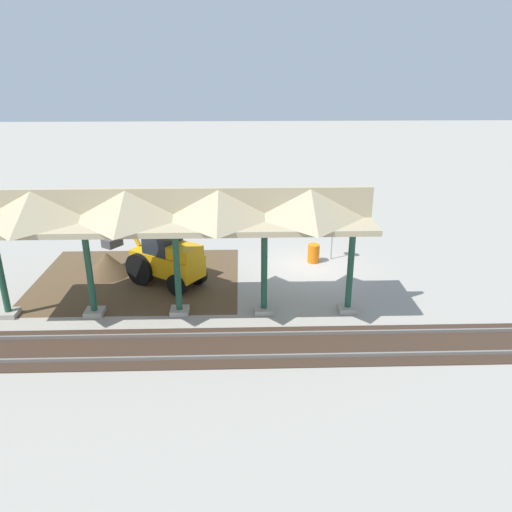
{
  "coord_description": "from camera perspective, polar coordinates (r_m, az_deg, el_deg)",
  "views": [
    {
      "loc": [
        3.0,
        21.54,
        9.05
      ],
      "look_at": [
        2.42,
        2.63,
        1.6
      ],
      "focal_mm": 35.0,
      "sensor_mm": 36.0,
      "label": 1
    }
  ],
  "objects": [
    {
      "name": "ground_plane",
      "position": [
        23.56,
        5.69,
        -1.21
      ],
      "size": [
        120.0,
        120.0,
        0.0
      ],
      "primitive_type": "plane",
      "color": "#9E998E"
    },
    {
      "name": "dirt_work_zone",
      "position": [
        22.77,
        -13.35,
        -2.53
      ],
      "size": [
        8.87,
        7.0,
        0.01
      ],
      "primitive_type": "cube",
      "color": "brown",
      "rests_on": "ground"
    },
    {
      "name": "platform_canopy",
      "position": [
        17.91,
        -9.44,
        5.34
      ],
      "size": [
        14.12,
        3.2,
        4.9
      ],
      "color": "#9E998E",
      "rests_on": "ground"
    },
    {
      "name": "rail_tracks",
      "position": [
        17.39,
        8.57,
        -10.02
      ],
      "size": [
        60.0,
        2.58,
        0.15
      ],
      "color": "slate",
      "rests_on": "ground"
    },
    {
      "name": "stop_sign",
      "position": [
        24.05,
        8.76,
        3.34
      ],
      "size": [
        0.61,
        0.5,
        2.31
      ],
      "color": "gray",
      "rests_on": "ground"
    },
    {
      "name": "backhoe",
      "position": [
        21.66,
        -10.45,
        0.05
      ],
      "size": [
        4.97,
        3.97,
        2.82
      ],
      "color": "orange",
      "rests_on": "ground"
    },
    {
      "name": "dirt_mound",
      "position": [
        23.57,
        -16.53,
        -2.03
      ],
      "size": [
        4.0,
        4.0,
        2.11
      ],
      "primitive_type": "cone",
      "color": "brown",
      "rests_on": "ground"
    },
    {
      "name": "traffic_barrel",
      "position": [
        23.96,
        6.6,
        0.31
      ],
      "size": [
        0.56,
        0.56,
        0.9
      ],
      "primitive_type": "cylinder",
      "color": "orange",
      "rests_on": "ground"
    }
  ]
}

